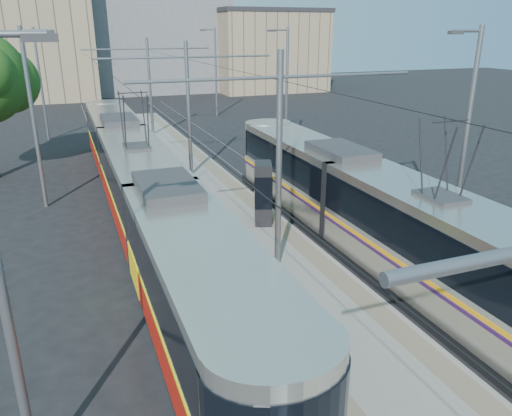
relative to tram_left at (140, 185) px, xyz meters
name	(u,v)px	position (x,y,z in m)	size (l,w,h in m)	color
platform	(206,192)	(3.60, 2.77, -1.56)	(4.00, 50.00, 0.30)	gray
tactile_strip_left	(178,192)	(2.15, 2.77, -1.40)	(0.70, 50.00, 0.01)	gray
tactile_strip_right	(234,186)	(5.05, 2.77, -1.40)	(0.70, 50.00, 0.01)	gray
rails	(206,194)	(3.60, 2.77, -1.69)	(8.71, 70.00, 0.03)	gray
tram_left	(140,185)	(0.00, 0.00, 0.00)	(2.43, 30.76, 5.50)	black
tram_right	(435,244)	(7.20, -9.62, 0.15)	(2.43, 28.14, 5.50)	black
catenary	(221,113)	(3.60, -0.08, 2.82)	(9.20, 70.00, 7.00)	slate
street_lamps	(184,101)	(3.60, 6.77, 2.48)	(15.18, 38.22, 8.00)	slate
shelter	(263,192)	(4.56, -2.49, -0.07)	(1.05, 1.32, 2.54)	black
building_left	(18,34)	(-6.40, 45.77, 5.59)	(16.32, 12.24, 14.57)	gray
building_centre	(152,27)	(9.60, 49.77, 6.32)	(18.36, 14.28, 16.04)	slate
building_right	(267,50)	(23.60, 43.77, 3.47)	(14.28, 10.20, 10.33)	gray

